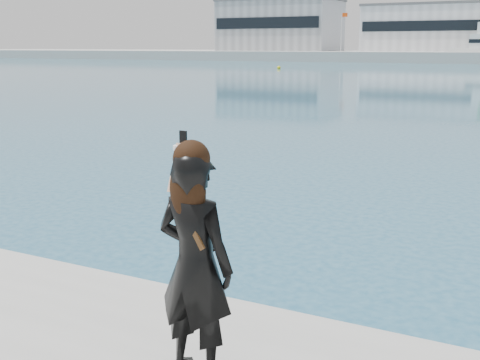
{
  "coord_description": "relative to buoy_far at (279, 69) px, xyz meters",
  "views": [
    {
      "loc": [
        2.5,
        -3.77,
        3.18
      ],
      "look_at": [
        0.36,
        0.38,
        2.13
      ],
      "focal_mm": 45.0,
      "sensor_mm": 36.0,
      "label": 1
    }
  ],
  "objects": [
    {
      "name": "warehouse_white",
      "position": [
        9.9,
        53.22,
        6.76
      ],
      "size": [
        24.48,
        15.35,
        9.5
      ],
      "color": "silver",
      "rests_on": "far_quay"
    },
    {
      "name": "flagpole_left",
      "position": [
        -6.01,
        46.24,
        6.54
      ],
      "size": [
        1.28,
        0.16,
        8.0
      ],
      "color": "silver",
      "rests_on": "far_quay"
    },
    {
      "name": "warehouse_grey_left",
      "position": [
        -23.1,
        53.22,
        7.76
      ],
      "size": [
        26.52,
        16.36,
        11.5
      ],
      "color": "gray",
      "rests_on": "far_quay"
    },
    {
      "name": "buoy_far",
      "position": [
        0.0,
        0.0,
        0.0
      ],
      "size": [
        0.5,
        0.5,
        0.5
      ],
      "primitive_type": "sphere",
      "color": "yellow",
      "rests_on": "ground"
    },
    {
      "name": "woman",
      "position": [
        32.25,
        -75.08,
        1.7
      ],
      "size": [
        0.64,
        0.45,
        1.78
      ],
      "rotation": [
        0.0,
        0.0,
        3.06
      ],
      "color": "black",
      "rests_on": "near_quay"
    }
  ]
}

